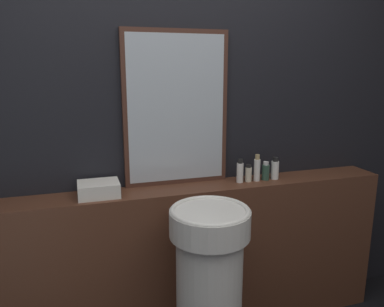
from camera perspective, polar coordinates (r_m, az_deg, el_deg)
The scene contains 10 objects.
wall_back at distance 2.15m, azimuth -2.73°, elevation 4.67°, with size 8.00×0.06×2.50m.
vanity_counter at distance 2.28m, azimuth -1.55°, elevation -16.12°, with size 2.51×0.23×0.90m.
pedestal_sink at distance 1.94m, azimuth 2.62°, elevation -20.35°, with size 0.38×0.38×0.93m.
mirror at distance 2.09m, azimuth -2.47°, elevation 6.76°, with size 0.60×0.03×0.86m.
towel_stack at distance 2.02m, azimuth -14.04°, elevation -5.28°, with size 0.21×0.17×0.07m.
shampoo_bottle at distance 2.20m, azimuth 7.32°, elevation -2.75°, with size 0.04×0.04×0.14m.
conditioner_bottle at distance 2.22m, azimuth 8.60°, elevation -3.05°, with size 0.04×0.04×0.10m.
lotion_bottle at distance 2.24m, azimuth 9.87°, elevation -2.30°, with size 0.04×0.04×0.16m.
body_wash_bottle at distance 2.27m, azimuth 11.15°, elevation -2.69°, with size 0.04×0.04×0.11m.
hand_soap_bottle at distance 2.30m, azimuth 12.52°, elevation -2.32°, with size 0.05×0.05×0.13m.
Camera 1 is at (-0.54, -0.55, 1.56)m, focal length 35.00 mm.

